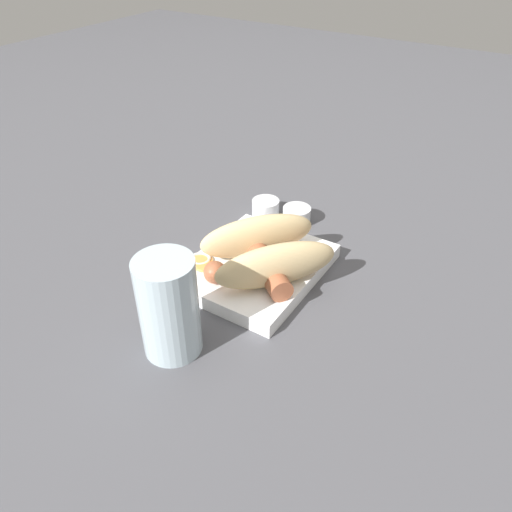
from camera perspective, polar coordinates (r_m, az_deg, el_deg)
The scene contains 8 objects.
ground_plane at distance 0.72m, azimuth 0.00°, elevation -2.00°, with size 3.00×3.00×0.00m, color #4C4C51.
food_tray at distance 0.71m, azimuth 0.00°, elevation -1.34°, with size 0.20×0.17×0.02m.
bread_roll at distance 0.67m, azimuth 1.19°, elevation 0.71°, with size 0.20×0.19×0.06m.
sausage at distance 0.68m, azimuth 0.89°, elevation -0.69°, with size 0.14×0.13×0.03m.
pickled_veggies at distance 0.70m, azimuth -6.12°, elevation -0.66°, with size 0.04×0.05×0.01m.
condiment_cup_near at distance 0.83m, azimuth 4.66°, elevation 4.57°, with size 0.05×0.05×0.03m.
condiment_cup_far at distance 0.84m, azimuth 1.10°, elevation 5.45°, with size 0.05×0.05×0.03m.
drink_glass at distance 0.57m, azimuth -9.96°, elevation -5.76°, with size 0.07×0.07×0.13m.
Camera 1 is at (0.48, 0.30, 0.44)m, focal length 35.00 mm.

